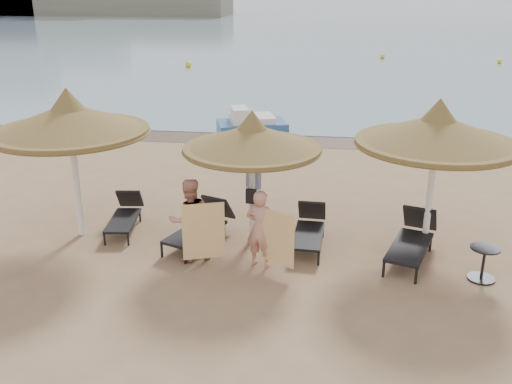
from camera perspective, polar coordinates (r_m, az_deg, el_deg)
ground at (r=10.57m, az=-0.51°, el=-8.28°), size 160.00×160.00×0.00m
sea at (r=89.32m, az=7.33°, el=17.06°), size 200.00×140.00×0.03m
wet_sand_strip at (r=19.30m, az=3.58°, el=5.17°), size 200.00×1.60×0.01m
palapa_left at (r=11.94m, az=-18.17°, el=6.89°), size 3.15×3.15×3.12m
palapa_center at (r=11.16m, az=-0.39°, el=5.40°), size 2.77×2.77×2.74m
palapa_right at (r=11.23m, az=17.66°, el=5.83°), size 3.08×3.08×3.05m
lounger_far_left at (r=12.66m, az=-12.96°, el=-2.16°), size 0.74×1.67×0.72m
lounger_near_left at (r=11.75m, az=-5.41°, el=-3.27°), size 1.24×1.94×0.83m
lounger_near_right at (r=11.66m, az=5.37°, el=-3.62°), size 0.63×1.73×0.76m
lounger_far_right at (r=11.46m, az=15.39°, el=-4.50°), size 1.20×2.03×0.87m
side_table at (r=11.07m, az=21.76°, el=-6.74°), size 0.52×0.52×0.63m
person_left at (r=10.82m, az=-6.69°, el=-2.14°), size 1.04×0.91×1.90m
person_right at (r=10.51m, az=0.42°, el=-3.08°), size 0.93×0.73×1.77m
towel_left at (r=10.50m, az=-5.26°, el=-3.94°), size 0.75×0.29×1.10m
towel_right at (r=10.32m, az=2.17°, el=-4.64°), size 0.64×0.38×1.02m
bag_patterned at (r=11.59m, az=-0.25°, el=1.30°), size 0.32×0.22×0.39m
bag_dark at (r=11.36m, az=-0.49°, el=-0.44°), size 0.22×0.11×0.30m
pedal_boat at (r=19.50m, az=-0.50°, el=6.55°), size 2.59×1.99×1.06m
buoy_left at (r=36.14m, az=-6.79°, el=12.56°), size 0.39×0.39×0.39m
buoy_mid at (r=40.96m, az=12.53°, el=13.11°), size 0.34×0.34×0.34m
buoy_extra at (r=40.75m, az=23.17°, el=11.93°), size 0.32×0.32×0.32m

